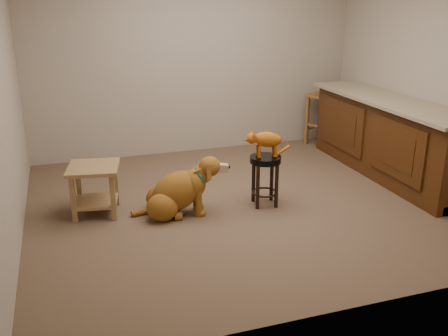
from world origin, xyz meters
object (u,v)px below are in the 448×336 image
object	(u,v)px
padded_stool	(265,171)
golden_retriever	(178,192)
tabby_kitten	(265,140)
wood_stool	(323,118)
side_table	(95,182)

from	to	relation	value
padded_stool	golden_retriever	size ratio (longest dim) A/B	0.54
padded_stool	tabby_kitten	size ratio (longest dim) A/B	1.04
wood_stool	tabby_kitten	xyz separation A→B (m)	(-1.68, -1.79, 0.32)
wood_stool	side_table	bearing A→B (deg)	-156.50
padded_stool	side_table	xyz separation A→B (m)	(-1.70, 0.33, -0.04)
golden_retriever	side_table	bearing A→B (deg)	169.37
golden_retriever	tabby_kitten	world-z (taller)	tabby_kitten
wood_stool	tabby_kitten	bearing A→B (deg)	-133.12
wood_stool	tabby_kitten	distance (m)	2.47
golden_retriever	padded_stool	bearing A→B (deg)	6.53
padded_stool	golden_retriever	xyz separation A→B (m)	(-0.92, 0.04, -0.14)
wood_stool	tabby_kitten	world-z (taller)	tabby_kitten
padded_stool	side_table	bearing A→B (deg)	169.11
side_table	tabby_kitten	size ratio (longest dim) A/B	1.11
wood_stool	side_table	world-z (taller)	wood_stool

